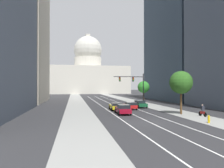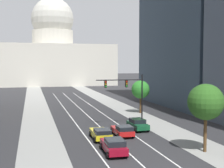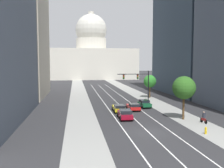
% 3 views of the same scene
% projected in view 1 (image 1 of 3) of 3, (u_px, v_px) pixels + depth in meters
% --- Properties ---
extents(ground_plane, '(400.00, 400.00, 0.00)m').
position_uv_depth(ground_plane, '(104.00, 101.00, 65.42)').
color(ground_plane, '#2B2B2D').
extents(sidewalk_left, '(4.69, 130.00, 0.01)m').
position_uv_depth(sidewalk_left, '(77.00, 102.00, 59.06)').
color(sidewalk_left, gray).
rests_on(sidewalk_left, ground).
extents(sidewalk_right, '(4.69, 130.00, 0.01)m').
position_uv_depth(sidewalk_right, '(134.00, 101.00, 61.93)').
color(sidewalk_right, gray).
rests_on(sidewalk_right, ground).
extents(lane_stripe_left, '(0.16, 90.00, 0.01)m').
position_uv_depth(lane_stripe_left, '(100.00, 105.00, 50.14)').
color(lane_stripe_left, white).
rests_on(lane_stripe_left, ground).
extents(lane_stripe_center, '(0.16, 90.00, 0.01)m').
position_uv_depth(lane_stripe_center, '(112.00, 105.00, 50.65)').
color(lane_stripe_center, white).
rests_on(lane_stripe_center, ground).
extents(lane_stripe_right, '(0.16, 90.00, 0.01)m').
position_uv_depth(lane_stripe_right, '(124.00, 105.00, 51.16)').
color(lane_stripe_right, white).
rests_on(lane_stripe_right, ground).
extents(office_tower_far_left, '(16.61, 24.18, 37.73)m').
position_uv_depth(office_tower_far_left, '(15.00, 33.00, 59.44)').
color(office_tower_far_left, '#B7AD99').
rests_on(office_tower_far_left, ground).
extents(office_tower_far_right, '(18.04, 29.37, 39.52)m').
position_uv_depth(office_tower_far_right, '(185.00, 37.00, 67.94)').
color(office_tower_far_right, '#334251').
rests_on(office_tower_far_right, ground).
extents(capitol_building, '(47.69, 28.97, 36.89)m').
position_uv_depth(capitol_building, '(88.00, 74.00, 135.31)').
color(capitol_building, beige).
rests_on(capitol_building, ground).
extents(car_yellow, '(2.13, 4.53, 1.38)m').
position_uv_depth(car_yellow, '(116.00, 106.00, 39.12)').
color(car_yellow, yellow).
rests_on(car_yellow, ground).
extents(car_crimson, '(2.18, 4.72, 1.52)m').
position_uv_depth(car_crimson, '(123.00, 109.00, 33.55)').
color(car_crimson, maroon).
rests_on(car_crimson, ground).
extents(car_green, '(2.08, 4.08, 1.46)m').
position_uv_depth(car_green, '(140.00, 104.00, 43.94)').
color(car_green, '#14512D').
rests_on(car_green, ground).
extents(car_red, '(2.08, 4.16, 1.37)m').
position_uv_depth(car_red, '(130.00, 106.00, 40.58)').
color(car_red, red).
rests_on(car_red, ground).
extents(traffic_signal_mast, '(6.70, 0.39, 7.12)m').
position_uv_depth(traffic_signal_mast, '(135.00, 84.00, 47.04)').
color(traffic_signal_mast, black).
rests_on(traffic_signal_mast, ground).
extents(fire_hydrant, '(0.26, 0.35, 0.91)m').
position_uv_depth(fire_hydrant, '(209.00, 119.00, 25.53)').
color(fire_hydrant, yellow).
rests_on(fire_hydrant, ground).
extents(cyclist, '(0.39, 1.70, 1.72)m').
position_uv_depth(cyclist, '(203.00, 110.00, 31.11)').
color(cyclist, black).
rests_on(cyclist, ground).
extents(street_tree_far_right, '(3.54, 3.54, 6.69)m').
position_uv_depth(street_tree_far_right, '(181.00, 83.00, 33.54)').
color(street_tree_far_right, '#51381E').
rests_on(street_tree_far_right, ground).
extents(street_tree_near_right, '(3.15, 3.15, 5.71)m').
position_uv_depth(street_tree_near_right, '(144.00, 87.00, 57.67)').
color(street_tree_near_right, '#51381E').
rests_on(street_tree_near_right, ground).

